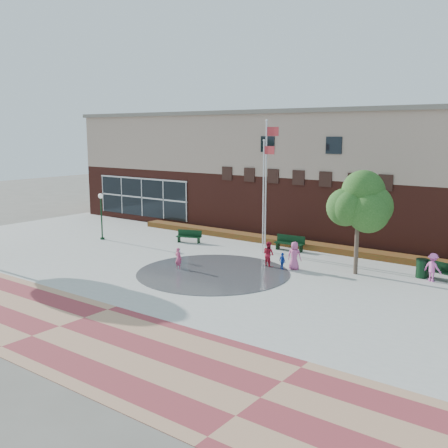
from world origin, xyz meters
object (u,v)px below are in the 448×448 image
Objects in this scene: flagpole_right at (264,191)px; child_splash at (178,259)px; flagpole_left at (267,180)px; bench_left at (189,239)px; trash_can at (422,268)px.

child_splash is at bearing -98.67° from flagpole_right.
flagpole_left is 7.33m from bench_left.
bench_left is at bearing -177.86° from trash_can.
trash_can is at bearing -148.88° from child_splash.
child_splash is at bearing -99.91° from flagpole_left.
bench_left is 1.76× the size of trash_can.
child_splash is at bearing -73.82° from bench_left.
trash_can is 13.18m from child_splash.
flagpole_right is 10.44m from trash_can.
trash_can is at bearing 2.83° from flagpole_left.
child_splash is (-1.70, -6.21, -3.40)m from flagpole_right.
flagpole_right is at bearing -103.12° from child_splash.
flagpole_left is at bearing -101.80° from child_splash.
bench_left is (-5.80, -0.80, -4.40)m from flagpole_left.
trash_can is at bearing -17.40° from bench_left.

